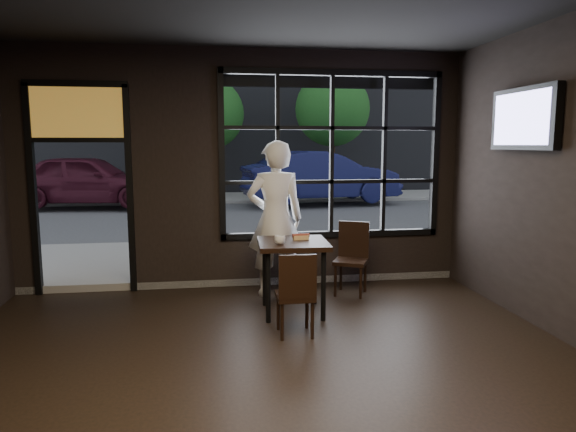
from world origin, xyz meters
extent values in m
cube|color=black|center=(0.00, 0.00, -0.01)|extent=(6.00, 7.00, 0.02)
cube|color=black|center=(1.20, 3.50, 1.80)|extent=(3.06, 0.12, 2.28)
cube|color=orange|center=(-2.10, 3.50, 2.35)|extent=(1.20, 0.06, 0.70)
cube|color=#545456|center=(0.00, 24.00, -0.02)|extent=(60.00, 41.00, 0.04)
cube|color=#5B5956|center=(0.00, 23.00, 7.50)|extent=(28.00, 12.00, 15.00)
cube|color=black|center=(0.47, 2.28, 0.43)|extent=(0.82, 0.82, 0.85)
cube|color=black|center=(0.38, 1.59, 0.44)|extent=(0.38, 0.38, 0.87)
cube|color=black|center=(1.33, 2.90, 0.47)|extent=(0.55, 0.55, 0.94)
imported|color=silver|center=(0.36, 3.03, 1.00)|extent=(0.73, 0.49, 1.99)
imported|color=silver|center=(0.30, 2.12, 0.89)|extent=(0.15, 0.15, 0.10)
cube|color=black|center=(2.93, 1.79, 2.22)|extent=(0.13, 1.15, 0.67)
imported|color=#131643|center=(3.02, 12.64, 0.92)|extent=(5.17, 2.48, 1.64)
imported|color=#431220|center=(-4.14, 12.78, 0.88)|extent=(4.75, 2.38, 1.55)
cylinder|color=#332114|center=(-0.52, 14.90, 1.14)|extent=(0.21, 0.21, 2.28)
sphere|color=#256122|center=(-0.52, 14.90, 3.01)|extent=(2.49, 2.49, 2.49)
cylinder|color=#332114|center=(3.85, 14.67, 1.21)|extent=(0.22, 0.22, 2.42)
sphere|color=#265C1B|center=(3.85, 14.67, 3.19)|extent=(2.64, 2.64, 2.64)
camera|label=1|loc=(-0.44, -3.42, 1.95)|focal=32.00mm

